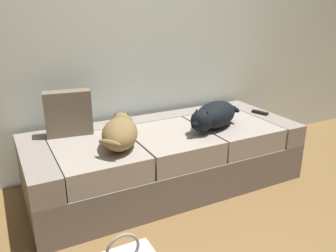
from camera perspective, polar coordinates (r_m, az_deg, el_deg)
The scene contains 6 objects.
back_wall at distance 3.07m, azimuth -5.55°, elevation 19.14°, with size 6.40×0.10×2.80m, color silver.
couch at distance 2.82m, azimuth -0.48°, elevation -5.21°, with size 2.15×0.90×0.47m.
dog_tan at distance 2.43m, azimuth -7.90°, elevation -0.94°, with size 0.40×0.56×0.20m.
dog_dark at distance 2.77m, azimuth 7.50°, elevation 1.72°, with size 0.58×0.43×0.21m.
tv_remote at distance 3.25m, azimuth 14.94°, elevation 2.17°, with size 0.04×0.15×0.02m, color black.
throw_pillow at distance 2.69m, azimuth -16.14°, elevation 2.04°, with size 0.34×0.12×0.34m, color #746452.
Camera 1 is at (-1.16, -1.21, 1.41)m, focal length 36.94 mm.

